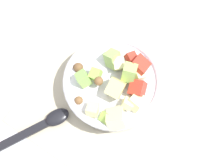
# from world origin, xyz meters

# --- Properties ---
(ground_plane) EXTENTS (2.40, 2.40, 0.00)m
(ground_plane) POSITION_xyz_m (0.00, 0.00, 0.00)
(ground_plane) COLOR silver
(placemat) EXTENTS (0.41, 0.32, 0.01)m
(placemat) POSITION_xyz_m (0.00, 0.00, 0.00)
(placemat) COLOR #BCB299
(placemat) RESTS_ON ground_plane
(salad_bowl) EXTENTS (0.22, 0.22, 0.10)m
(salad_bowl) POSITION_xyz_m (-0.00, -0.01, 0.04)
(salad_bowl) COLOR white
(salad_bowl) RESTS_ON placemat
(serving_spoon) EXTENTS (0.19, 0.12, 0.01)m
(serving_spoon) POSITION_xyz_m (-0.16, 0.08, 0.01)
(serving_spoon) COLOR black
(serving_spoon) RESTS_ON placemat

